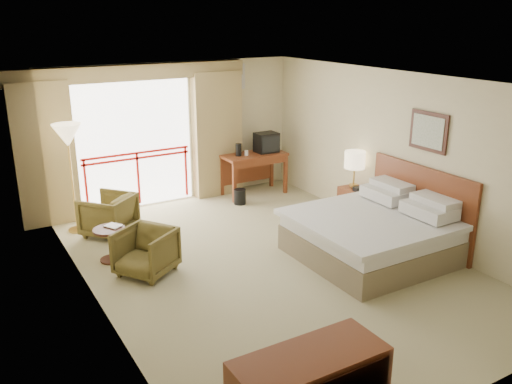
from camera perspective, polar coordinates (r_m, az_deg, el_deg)
floor at (r=8.16m, az=1.32°, el=-7.52°), size 7.00×7.00×0.00m
ceiling at (r=7.40m, az=1.47°, el=11.66°), size 7.00×7.00×0.00m
wall_back at (r=10.72m, az=-8.57°, el=6.20°), size 5.00×0.00×5.00m
wall_front at (r=5.24m, az=22.19°, el=-8.02°), size 5.00×0.00×5.00m
wall_left at (r=6.76m, az=-16.94°, el=-1.55°), size 0.00×7.00×7.00m
wall_right at (r=9.20m, az=14.78°, el=3.80°), size 0.00×7.00×7.00m
balcony_door at (r=10.47m, az=-12.56°, el=4.84°), size 2.40×0.00×2.40m
balcony_railing at (r=10.54m, az=-12.38°, el=2.77°), size 2.09×0.03×1.02m
curtain_left at (r=9.97m, az=-21.36°, el=3.65°), size 1.00×0.26×2.50m
curtain_right at (r=10.94m, az=-4.11°, el=6.07°), size 1.00×0.26×2.50m
valance at (r=10.15m, az=-12.90°, el=12.16°), size 4.40×0.22×0.28m
hvac_vent at (r=11.08m, az=-2.39°, el=12.02°), size 0.50×0.04×0.50m
bed at (r=8.42m, az=12.24°, el=-4.33°), size 2.13×2.06×0.97m
headboard at (r=8.97m, az=16.92°, el=-1.42°), size 0.06×2.10×1.30m
framed_art at (r=8.67m, az=17.70°, el=6.08°), size 0.04×0.72×0.60m
nightstand at (r=9.89m, az=10.29°, el=-1.26°), size 0.43×0.51×0.59m
table_lamp at (r=9.69m, az=10.36°, el=3.29°), size 0.37×0.37×0.64m
phone at (r=9.65m, az=10.74°, el=0.31°), size 0.17×0.14×0.07m
desk at (r=11.08m, az=-0.39°, el=3.16°), size 1.31×0.63×0.85m
tv at (r=11.08m, az=1.12°, el=5.22°), size 0.45×0.35×0.41m
coffee_maker at (r=10.79m, az=-1.85°, el=4.45°), size 0.15×0.15×0.26m
cup at (r=10.83m, az=-1.02°, el=4.12°), size 0.09×0.09×0.11m
wastebasket at (r=10.59m, az=-1.71°, el=-0.49°), size 0.24×0.24×0.30m
armchair_far at (r=9.52m, az=-15.10°, el=-4.31°), size 1.07×1.07×0.70m
armchair_near at (r=8.03m, az=-11.37°, el=-8.38°), size 1.02×1.01×0.67m
side_table at (r=8.39m, az=-15.13°, el=-4.80°), size 0.47×0.47×0.52m
book at (r=8.33m, az=-15.22°, el=-3.74°), size 0.27×0.29×0.02m
floor_lamp at (r=9.38m, az=-19.22°, el=5.23°), size 0.47×0.47×1.86m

